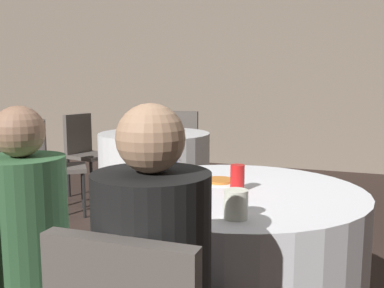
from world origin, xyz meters
The scene contains 14 objects.
wall_back centered at (0.00, 4.46, 1.40)m, with size 16.00×0.06×2.80m.
table_near centered at (-0.22, 0.00, 0.38)m, with size 1.21×1.21×0.76m.
table_far centered at (-1.56, 1.93, 0.38)m, with size 1.11×1.11×0.76m.
chair_near_southwest centered at (-0.97, -0.69, 0.55)m, with size 0.57×0.57×0.91m.
chair_far_west centered at (-2.50, 2.10, 0.55)m, with size 0.47×0.47×0.91m.
chair_far_southwest centered at (-2.33, 1.35, 0.55)m, with size 0.56×0.56×0.91m.
chair_far_north centered at (-1.65, 2.89, 0.55)m, with size 0.44×0.44×0.91m.
person_green_jacket centered at (-0.85, -0.58, 0.59)m, with size 0.47×0.47×1.17m.
pizza_plate_near centered at (-0.33, 0.10, 0.76)m, with size 0.21×0.21×0.02m.
soda_can_silver centered at (-0.57, 0.10, 0.82)m, with size 0.07×0.07×0.12m.
soda_can_blue centered at (-0.54, -0.03, 0.82)m, with size 0.07×0.07×0.12m.
soda_can_red centered at (-0.21, -0.03, 0.82)m, with size 0.07×0.07×0.12m.
cup_near centered at (-0.11, -0.42, 0.81)m, with size 0.09×0.09×0.11m.
bottle_far centered at (-1.50, 1.90, 0.90)m, with size 0.09×0.09×0.28m.
Camera 1 is at (0.26, -1.90, 1.25)m, focal length 40.00 mm.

